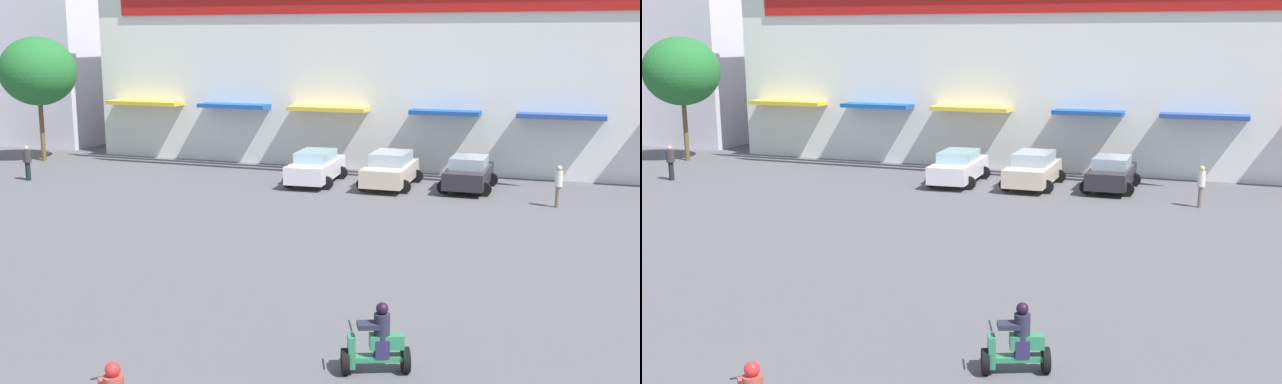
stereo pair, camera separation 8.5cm
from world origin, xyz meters
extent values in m
plane|color=#525256|center=(0.00, 13.00, 0.00)|extent=(128.00, 128.00, 0.00)
cube|color=white|center=(0.00, 35.61, 4.75)|extent=(38.54, 11.21, 9.49)
cube|color=gold|center=(-16.26, 29.45, 3.05)|extent=(4.31, 1.10, 0.20)
cube|color=#184EA0|center=(-10.88, 29.45, 3.05)|extent=(3.77, 1.10, 0.20)
cube|color=gold|center=(-5.72, 29.45, 3.05)|extent=(4.06, 1.10, 0.20)
cube|color=#1B458D|center=(0.16, 29.45, 3.05)|extent=(3.31, 1.10, 0.20)
cube|color=navy|center=(5.42, 29.45, 3.05)|extent=(3.87, 1.10, 0.20)
cube|color=silver|center=(-26.98, 34.87, 4.71)|extent=(10.22, 8.54, 9.43)
cylinder|color=brown|center=(-21.06, 26.89, 1.70)|extent=(0.25, 0.25, 3.40)
ellipsoid|color=#23672E|center=(-21.06, 26.89, 4.79)|extent=(3.98, 3.97, 3.61)
cube|color=silver|center=(-4.98, 25.65, 0.65)|extent=(2.02, 4.46, 0.77)
cube|color=#97BFC8|center=(-4.98, 25.65, 1.27)|extent=(1.63, 2.27, 0.47)
cylinder|color=black|center=(-5.93, 26.93, 0.30)|extent=(0.61, 0.21, 0.60)
cylinder|color=black|center=(-4.22, 27.05, 0.30)|extent=(0.61, 0.21, 0.60)
cylinder|color=black|center=(-5.74, 24.24, 0.30)|extent=(0.61, 0.21, 0.60)
cylinder|color=black|center=(-4.03, 24.36, 0.30)|extent=(0.61, 0.21, 0.60)
cube|color=beige|center=(-1.55, 25.99, 0.65)|extent=(1.87, 4.38, 0.77)
cube|color=#A3B5C3|center=(-1.55, 25.99, 1.31)|extent=(1.58, 2.20, 0.54)
cylinder|color=black|center=(-2.48, 27.32, 0.30)|extent=(0.60, 0.18, 0.60)
cylinder|color=black|center=(-0.68, 27.36, 0.30)|extent=(0.60, 0.18, 0.60)
cylinder|color=black|center=(-2.42, 24.63, 0.30)|extent=(0.60, 0.18, 0.60)
cylinder|color=black|center=(-0.63, 24.66, 0.30)|extent=(0.60, 0.18, 0.60)
cube|color=#28252A|center=(1.82, 26.42, 0.63)|extent=(1.72, 3.92, 0.73)
cube|color=#9EAEBC|center=(1.82, 26.42, 1.24)|extent=(1.47, 1.96, 0.48)
cylinder|color=black|center=(0.96, 27.62, 0.30)|extent=(0.60, 0.17, 0.60)
cylinder|color=black|center=(2.66, 27.63, 0.30)|extent=(0.60, 0.17, 0.60)
cylinder|color=black|center=(0.98, 25.20, 0.30)|extent=(0.60, 0.17, 0.60)
cylinder|color=black|center=(2.67, 25.21, 0.30)|extent=(0.60, 0.17, 0.60)
cylinder|color=black|center=(-0.60, 3.35, 1.04)|extent=(0.40, 0.39, 0.04)
sphere|color=red|center=(-0.14, 2.87, 1.44)|extent=(0.25, 0.25, 0.25)
cube|color=#A24138|center=(-0.33, 3.08, 1.07)|extent=(0.55, 0.55, 0.10)
cylinder|color=black|center=(2.40, 6.90, 0.26)|extent=(0.33, 0.53, 0.52)
cylinder|color=black|center=(3.51, 7.37, 0.26)|extent=(0.33, 0.53, 0.52)
cube|color=#2A7B51|center=(2.95, 7.14, 0.32)|extent=(1.08, 0.67, 0.10)
cube|color=#2A7B51|center=(3.15, 7.22, 0.67)|extent=(0.74, 0.54, 0.28)
cube|color=#2A7B51|center=(2.51, 6.95, 0.47)|extent=(0.25, 0.35, 0.65)
cylinder|color=black|center=(2.49, 6.94, 1.01)|extent=(0.23, 0.49, 0.04)
cube|color=#28234F|center=(3.06, 7.18, 0.55)|extent=(0.38, 0.40, 0.36)
cylinder|color=#252436|center=(3.06, 7.18, 0.98)|extent=(0.42, 0.42, 0.51)
sphere|color=black|center=(3.06, 7.18, 1.34)|extent=(0.25, 0.25, 0.25)
cube|color=#252436|center=(2.82, 7.08, 1.00)|extent=(0.54, 0.48, 0.10)
cylinder|color=black|center=(-17.86, 21.86, 0.43)|extent=(0.28, 0.28, 0.86)
cylinder|color=#342E31|center=(-17.86, 21.86, 1.13)|extent=(0.45, 0.45, 0.55)
sphere|color=tan|center=(-17.86, 21.86, 1.51)|extent=(0.22, 0.22, 0.22)
cylinder|color=#7B6B5C|center=(5.65, 24.06, 0.42)|extent=(0.26, 0.26, 0.84)
cylinder|color=beige|center=(5.65, 24.06, 1.14)|extent=(0.42, 0.42, 0.60)
sphere|color=tan|center=(5.65, 24.06, 1.55)|extent=(0.23, 0.23, 0.23)
camera|label=1|loc=(6.63, -6.51, 6.52)|focal=42.80mm
camera|label=2|loc=(6.71, -6.48, 6.52)|focal=42.80mm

